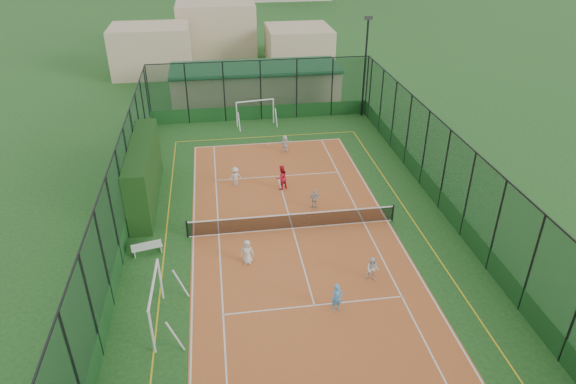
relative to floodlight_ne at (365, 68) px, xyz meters
name	(u,v)px	position (x,y,z in m)	size (l,w,h in m)	color
ground	(293,229)	(-8.60, -16.60, -4.12)	(300.00, 300.00, 0.00)	#1A4C1E
court_slab	(293,228)	(-8.60, -16.60, -4.12)	(11.17, 23.97, 0.01)	#A35124
tennis_net	(293,221)	(-8.60, -16.60, -3.59)	(11.67, 0.12, 1.06)	black
perimeter_fence	(293,190)	(-8.60, -16.60, -1.62)	(18.12, 34.12, 5.00)	#11331D
floodlight_ne	(365,68)	(0.00, 0.00, 0.00)	(0.60, 0.26, 8.25)	black
clubhouse	(256,83)	(-8.60, 5.40, -2.55)	(15.20, 7.20, 3.15)	tan
hedge_left	(144,173)	(-16.90, -12.06, -2.29)	(1.26, 8.38, 3.67)	black
white_bench	(147,247)	(-16.40, -17.85, -3.70)	(1.53, 0.42, 0.86)	white
futsal_goal_near	(156,304)	(-15.47, -23.11, -3.02)	(0.99, 3.41, 2.20)	white
futsal_goal_far	(255,113)	(-9.21, -0.78, -3.10)	(3.18, 0.92, 2.05)	white
child_near_left	(247,252)	(-11.34, -19.39, -3.45)	(0.65, 0.42, 1.33)	silver
child_near_mid	(337,298)	(-7.68, -23.40, -3.43)	(0.50, 0.33, 1.38)	#53A2EB
child_near_right	(372,269)	(-5.52, -21.59, -3.48)	(0.61, 0.48, 1.27)	white
child_far_left	(235,176)	(-11.45, -11.03, -3.48)	(0.82, 0.47, 1.27)	silver
child_far_right	(315,199)	(-6.96, -14.58, -3.50)	(0.72, 0.30, 1.23)	silver
child_far_back	(285,144)	(-7.57, -6.40, -3.48)	(1.17, 0.37, 1.26)	white
coach	(281,177)	(-8.59, -11.94, -3.30)	(0.79, 0.61, 1.62)	red
tennis_balls	(303,213)	(-7.78, -15.16, -4.08)	(1.89, 1.03, 0.07)	#CCE033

